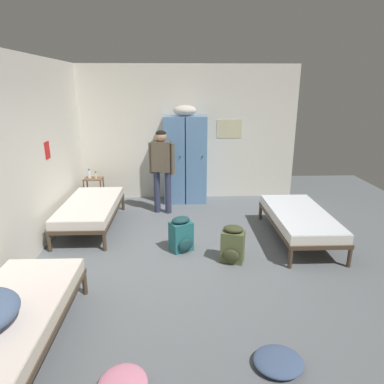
{
  "coord_description": "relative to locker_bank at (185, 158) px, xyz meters",
  "views": [
    {
      "loc": [
        -0.17,
        -4.52,
        2.45
      ],
      "look_at": [
        0.0,
        0.3,
        0.95
      ],
      "focal_mm": 32.09,
      "sensor_mm": 36.0,
      "label": 1
    }
  ],
  "objects": [
    {
      "name": "room_backdrop",
      "position": [
        -1.25,
        -1.38,
        0.48
      ],
      "size": [
        4.76,
        6.05,
        2.89
      ],
      "color": "silver",
      "rests_on": "ground_plane"
    },
    {
      "name": "water_bottle",
      "position": [
        -2.04,
        -0.1,
        -0.31
      ],
      "size": [
        0.07,
        0.07,
        0.2
      ],
      "color": "white",
      "rests_on": "shelf_unit"
    },
    {
      "name": "bed_right",
      "position": [
        1.83,
        -2.08,
        -0.59
      ],
      "size": [
        0.9,
        1.9,
        0.49
      ],
      "color": "#473828",
      "rests_on": "ground_plane"
    },
    {
      "name": "clothes_pile_denim",
      "position": [
        0.76,
        -4.75,
        -0.92
      ],
      "size": [
        0.46,
        0.42,
        0.1
      ],
      "color": "#42567A",
      "rests_on": "ground_plane"
    },
    {
      "name": "locker_bank",
      "position": [
        0.0,
        0.0,
        0.0
      ],
      "size": [
        0.9,
        0.55,
        2.07
      ],
      "color": "#5B84B2",
      "rests_on": "ground_plane"
    },
    {
      "name": "shelf_unit",
      "position": [
        -1.96,
        -0.12,
        -0.62
      ],
      "size": [
        0.38,
        0.3,
        0.57
      ],
      "color": "brown",
      "rests_on": "ground_plane"
    },
    {
      "name": "lotion_bottle",
      "position": [
        -1.89,
        -0.16,
        -0.33
      ],
      "size": [
        0.05,
        0.05,
        0.15
      ],
      "color": "beige",
      "rests_on": "shelf_unit"
    },
    {
      "name": "backpack_teal",
      "position": [
        -0.1,
        -2.41,
        -0.71
      ],
      "size": [
        0.4,
        0.41,
        0.55
      ],
      "color": "#23666B",
      "rests_on": "ground_plane"
    },
    {
      "name": "backpack_olive",
      "position": [
        0.63,
        -2.77,
        -0.71
      ],
      "size": [
        0.38,
        0.39,
        0.55
      ],
      "color": "#566038",
      "rests_on": "ground_plane"
    },
    {
      "name": "bed_left_front",
      "position": [
        -1.71,
        -4.46,
        -0.59
      ],
      "size": [
        0.9,
        1.9,
        0.49
      ],
      "color": "#473828",
      "rests_on": "ground_plane"
    },
    {
      "name": "person_traveler",
      "position": [
        -0.47,
        -0.72,
        0.02
      ],
      "size": [
        0.51,
        0.29,
        1.65
      ],
      "color": "#2D334C",
      "rests_on": "ground_plane"
    },
    {
      "name": "bed_left_rear",
      "position": [
        -1.71,
        -1.46,
        -0.59
      ],
      "size": [
        0.9,
        1.9,
        0.49
      ],
      "color": "#473828",
      "rests_on": "ground_plane"
    },
    {
      "name": "ground_plane",
      "position": [
        0.06,
        -2.72,
        -0.97
      ],
      "size": [
        9.59,
        9.59,
        0.0
      ],
      "primitive_type": "plane",
      "color": "slate"
    }
  ]
}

